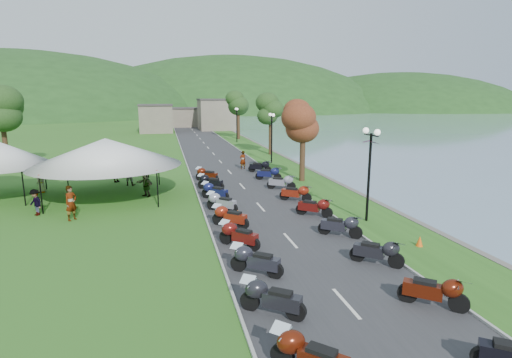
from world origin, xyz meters
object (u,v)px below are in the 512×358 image
pedestrian_a (73,220)px  pedestrian_b (130,185)px  vendor_tent_main (107,168)px  pedestrian_c (37,215)px

pedestrian_a → pedestrian_b: pedestrian_a is taller
pedestrian_a → pedestrian_b: (2.37, 8.51, 0.00)m
pedestrian_a → pedestrian_b: size_ratio=1.02×
pedestrian_a → vendor_tent_main: bearing=24.0°
pedestrian_b → pedestrian_c: bearing=75.9°
pedestrian_c → vendor_tent_main: bearing=89.6°
pedestrian_a → pedestrian_b: 8.83m
vendor_tent_main → pedestrian_c: vendor_tent_main is taller
pedestrian_b → pedestrian_c: size_ratio=1.24×
vendor_tent_main → pedestrian_b: (1.04, 3.57, -2.00)m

